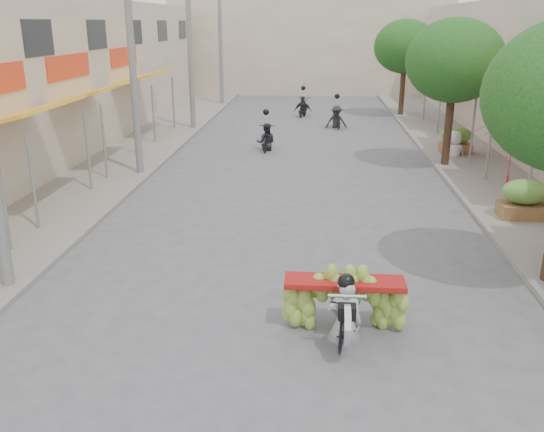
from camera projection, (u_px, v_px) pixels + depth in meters
The scene contains 17 objects.
ground at pixel (265, 392), 8.31m from camera, with size 120.00×120.00×0.00m, color #5B5C61.
sidewalk_left at pixel (123, 154), 22.96m from camera, with size 4.00×60.00×0.12m, color gray.
sidewalk_right at pixel (482, 160), 21.95m from camera, with size 4.00×60.00×0.12m, color gray.
far_building at pixel (309, 44), 43.07m from camera, with size 20.00×6.00×7.00m, color #C5B39C.
utility_pole_mid at pixel (132, 56), 18.74m from camera, with size 0.60×0.24×8.00m.
utility_pole_far at pixel (190, 45), 27.24m from camera, with size 0.60×0.24×8.00m.
utility_pole_back at pixel (220, 39), 35.74m from camera, with size 0.60×0.24×8.00m.
street_tree_mid at pixel (455, 61), 19.93m from camera, with size 3.40×3.40×5.25m.
street_tree_far at pixel (405, 47), 31.26m from camera, with size 3.40×3.40×5.25m.
produce_crate_mid at pixel (525, 196), 15.19m from camera, with size 1.20×0.88×1.16m.
produce_crate_far at pixel (456, 138), 22.74m from camera, with size 1.20×0.88×1.16m.
banana_motorbike at pixel (345, 298), 9.63m from camera, with size 2.20×1.76×2.06m.
market_umbrella at pixel (517, 119), 15.67m from camera, with size 2.49×2.49×1.90m.
pedestrian at pixel (456, 131), 22.15m from camera, with size 1.04×0.72×1.94m.
bg_motorbike_a at pixel (266, 133), 23.73m from camera, with size 0.80×1.72×1.95m.
bg_motorbike_b at pixel (337, 111), 28.66m from camera, with size 1.13×1.84×1.95m.
bg_motorbike_c at pixel (303, 103), 32.23m from camera, with size 1.04×1.86×1.95m.
Camera 1 is at (0.64, -7.02, 5.08)m, focal length 38.00 mm.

